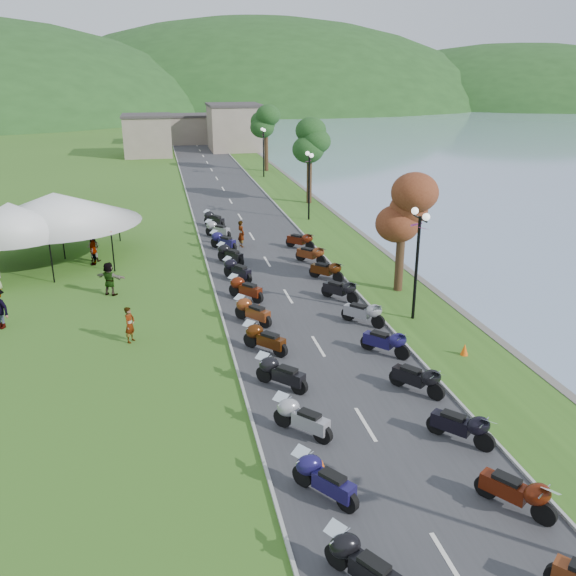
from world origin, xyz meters
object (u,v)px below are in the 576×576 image
vendor_tent_main (58,226)px  pedestrian_b (95,261)px  pedestrian_c (1,328)px  pedestrian_a (131,342)px

vendor_tent_main → pedestrian_b: vendor_tent_main is taller
pedestrian_b → pedestrian_c: (-3.21, -9.56, 0.00)m
pedestrian_b → pedestrian_c: bearing=87.8°
pedestrian_b → pedestrian_c: size_ratio=0.86×
vendor_tent_main → pedestrian_b: bearing=-27.2°
pedestrian_a → pedestrian_c: bearing=95.4°
vendor_tent_main → pedestrian_c: vendor_tent_main is taller
pedestrian_a → pedestrian_b: (-2.48, 12.21, 0.00)m
vendor_tent_main → pedestrian_a: vendor_tent_main is taller
pedestrian_b → vendor_tent_main: bearing=-10.8°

